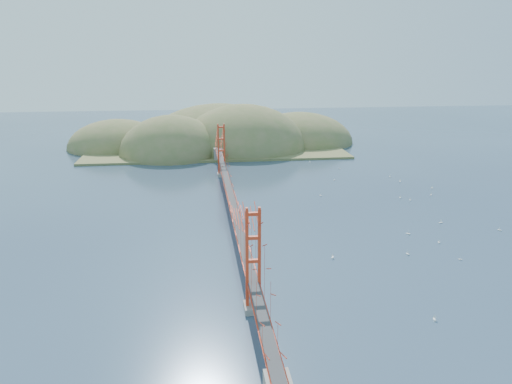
{
  "coord_description": "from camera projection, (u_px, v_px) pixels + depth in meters",
  "views": [
    {
      "loc": [
        -5.59,
        -78.0,
        27.15
      ],
      "look_at": [
        3.99,
        0.0,
        4.68
      ],
      "focal_mm": 35.0,
      "sensor_mm": 36.0,
      "label": 1
    }
  ],
  "objects": [
    {
      "name": "sailboat_12",
      "position": [
        310.0,
        162.0,
        124.76
      ],
      "size": [
        0.48,
        0.39,
        0.56
      ],
      "color": "white",
      "rests_on": "ground"
    },
    {
      "name": "sailboat_2",
      "position": [
        460.0,
        259.0,
        66.87
      ],
      "size": [
        0.51,
        0.51,
        0.55
      ],
      "color": "white",
      "rests_on": "ground"
    },
    {
      "name": "sailboat_14",
      "position": [
        439.0,
        242.0,
        72.76
      ],
      "size": [
        0.43,
        0.51,
        0.59
      ],
      "color": "white",
      "rests_on": "ground"
    },
    {
      "name": "sailboat_17",
      "position": [
        432.0,
        188.0,
        101.28
      ],
      "size": [
        0.56,
        0.5,
        0.63
      ],
      "color": "white",
      "rests_on": "ground"
    },
    {
      "name": "far_headlands",
      "position": [
        222.0,
        145.0,
        148.2
      ],
      "size": [
        84.0,
        58.0,
        25.0
      ],
      "color": "olive",
      "rests_on": "ground"
    },
    {
      "name": "sailboat_8",
      "position": [
        431.0,
        195.0,
        96.46
      ],
      "size": [
        0.63,
        0.63,
        0.66
      ],
      "color": "white",
      "rests_on": "ground"
    },
    {
      "name": "sailboat_6",
      "position": [
        408.0,
        254.0,
        68.59
      ],
      "size": [
        0.57,
        0.58,
        0.65
      ],
      "color": "white",
      "rests_on": "ground"
    },
    {
      "name": "sailboat_15",
      "position": [
        390.0,
        177.0,
        110.22
      ],
      "size": [
        0.53,
        0.55,
        0.62
      ],
      "color": "white",
      "rests_on": "ground"
    },
    {
      "name": "ground",
      "position": [
        232.0,
        220.0,
        82.55
      ],
      "size": [
        320.0,
        320.0,
        0.0
      ],
      "primitive_type": "plane",
      "color": "#2A3D54",
      "rests_on": "ground"
    },
    {
      "name": "sailboat_7",
      "position": [
        339.0,
        168.0,
        117.98
      ],
      "size": [
        0.5,
        0.41,
        0.58
      ],
      "color": "white",
      "rests_on": "ground"
    },
    {
      "name": "sailboat_1",
      "position": [
        408.0,
        233.0,
        76.15
      ],
      "size": [
        0.7,
        0.7,
        0.73
      ],
      "color": "white",
      "rests_on": "ground"
    },
    {
      "name": "sailboat_3",
      "position": [
        334.0,
        180.0,
        107.61
      ],
      "size": [
        0.49,
        0.42,
        0.56
      ],
      "color": "white",
      "rests_on": "ground"
    },
    {
      "name": "sailboat_13",
      "position": [
        441.0,
        222.0,
        81.08
      ],
      "size": [
        0.62,
        0.54,
        0.71
      ],
      "color": "white",
      "rests_on": "ground"
    },
    {
      "name": "sailboat_10",
      "position": [
        434.0,
        319.0,
        51.95
      ],
      "size": [
        0.55,
        0.61,
        0.68
      ],
      "color": "white",
      "rests_on": "ground"
    },
    {
      "name": "sailboat_5",
      "position": [
        410.0,
        200.0,
        93.17
      ],
      "size": [
        0.46,
        0.54,
        0.62
      ],
      "color": "white",
      "rests_on": "ground"
    },
    {
      "name": "sailboat_11",
      "position": [
        500.0,
        230.0,
        77.72
      ],
      "size": [
        0.61,
        0.61,
        0.65
      ],
      "color": "white",
      "rests_on": "ground"
    },
    {
      "name": "sailboat_16",
      "position": [
        321.0,
        195.0,
        96.21
      ],
      "size": [
        0.6,
        0.6,
        0.64
      ],
      "color": "white",
      "rests_on": "ground"
    },
    {
      "name": "sailboat_9",
      "position": [
        400.0,
        181.0,
        106.39
      ],
      "size": [
        0.68,
        0.68,
        0.71
      ],
      "color": "white",
      "rests_on": "ground"
    },
    {
      "name": "sailboat_0",
      "position": [
        333.0,
        257.0,
        67.45
      ],
      "size": [
        0.67,
        0.67,
        0.74
      ],
      "color": "white",
      "rests_on": "ground"
    },
    {
      "name": "bridge",
      "position": [
        231.0,
        179.0,
        80.8
      ],
      "size": [
        2.2,
        94.4,
        12.0
      ],
      "color": "gray",
      "rests_on": "ground"
    },
    {
      "name": "sailboat_4",
      "position": [
        400.0,
        197.0,
        94.73
      ],
      "size": [
        0.54,
        0.59,
        0.66
      ],
      "color": "white",
      "rests_on": "ground"
    }
  ]
}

